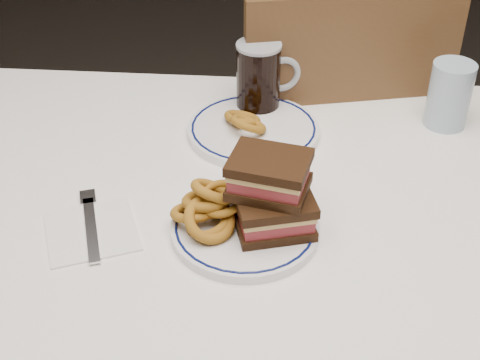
# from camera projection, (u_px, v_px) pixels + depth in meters

# --- Properties ---
(dining_table) EXTENTS (1.27, 0.87, 0.75)m
(dining_table) POSITION_uv_depth(u_px,v_px,m) (237.00, 236.00, 1.24)
(dining_table) COLOR white
(dining_table) RESTS_ON floor
(chair_far) EXTENTS (0.55, 0.55, 0.99)m
(chair_far) POSITION_uv_depth(u_px,v_px,m) (326.00, 149.00, 1.67)
(chair_far) COLOR #422A15
(chair_far) RESTS_ON floor
(main_plate) EXTENTS (0.24, 0.24, 0.02)m
(main_plate) POSITION_uv_depth(u_px,v_px,m) (245.00, 228.00, 1.08)
(main_plate) COLOR white
(main_plate) RESTS_ON dining_table
(reuben_sandwich) EXTENTS (0.15, 0.14, 0.12)m
(reuben_sandwich) POSITION_uv_depth(u_px,v_px,m) (272.00, 194.00, 1.04)
(reuben_sandwich) COLOR black
(reuben_sandwich) RESTS_ON main_plate
(onion_rings_main) EXTENTS (0.13, 0.12, 0.10)m
(onion_rings_main) POSITION_uv_depth(u_px,v_px,m) (209.00, 207.00, 1.06)
(onion_rings_main) COLOR brown
(onion_rings_main) RESTS_ON main_plate
(ketchup_ramekin) EXTENTS (0.06, 0.06, 0.04)m
(ketchup_ramekin) POSITION_uv_depth(u_px,v_px,m) (242.00, 190.00, 1.12)
(ketchup_ramekin) COLOR silver
(ketchup_ramekin) RESTS_ON main_plate
(beer_mug) EXTENTS (0.13, 0.09, 0.15)m
(beer_mug) POSITION_uv_depth(u_px,v_px,m) (260.00, 78.00, 1.36)
(beer_mug) COLOR black
(beer_mug) RESTS_ON dining_table
(water_glass) EXTENTS (0.08, 0.08, 0.13)m
(water_glass) POSITION_uv_depth(u_px,v_px,m) (449.00, 95.00, 1.32)
(water_glass) COLOR #9AB4C7
(water_glass) RESTS_ON dining_table
(far_plate) EXTENTS (0.26, 0.26, 0.02)m
(far_plate) POSITION_uv_depth(u_px,v_px,m) (253.00, 130.00, 1.32)
(far_plate) COLOR white
(far_plate) RESTS_ON dining_table
(onion_rings_far) EXTENTS (0.09, 0.11, 0.06)m
(onion_rings_far) POSITION_uv_depth(u_px,v_px,m) (245.00, 121.00, 1.31)
(onion_rings_far) COLOR brown
(onion_rings_far) RESTS_ON far_plate
(napkin_fork) EXTENTS (0.19, 0.20, 0.01)m
(napkin_fork) POSITION_uv_depth(u_px,v_px,m) (91.00, 229.00, 1.09)
(napkin_fork) COLOR white
(napkin_fork) RESTS_ON dining_table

